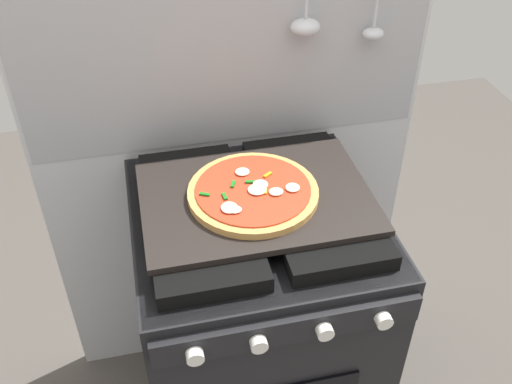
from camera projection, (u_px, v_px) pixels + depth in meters
kitchen_backsplash at (231, 161)px, 1.70m from camera, size 1.10×0.09×1.55m
stove at (256, 323)px, 1.65m from camera, size 0.60×0.64×0.90m
baking_tray at (256, 198)px, 1.37m from camera, size 0.54×0.38×0.02m
pizza_left at (253, 192)px, 1.35m from camera, size 0.31×0.31×0.03m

